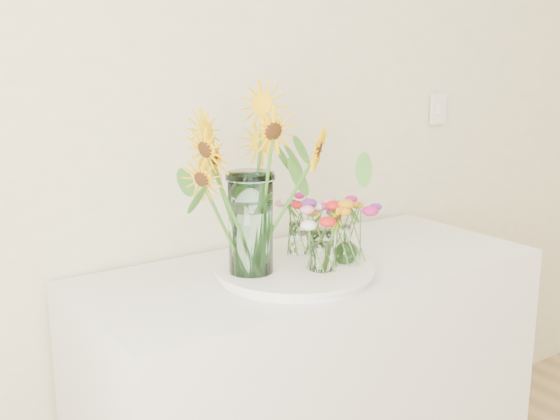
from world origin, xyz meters
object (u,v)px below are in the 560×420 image
at_px(small_vase_a, 322,251).
at_px(counter, 311,402).
at_px(mason_jar, 251,223).
at_px(small_vase_c, 298,238).
at_px(tray, 295,273).
at_px(small_vase_b, 346,245).

bearing_deg(small_vase_a, counter, 61.91).
distance_m(counter, mason_jar, 0.66).
bearing_deg(small_vase_a, small_vase_c, 74.77).
bearing_deg(tray, small_vase_c, 49.21).
bearing_deg(small_vase_a, tray, 127.21).
relative_size(mason_jar, small_vase_c, 2.89).
relative_size(mason_jar, small_vase_b, 2.50).
bearing_deg(small_vase_c, small_vase_b, -70.57).
height_order(tray, small_vase_c, small_vase_c).
xyz_separation_m(mason_jar, small_vase_b, (0.27, -0.08, -0.09)).
bearing_deg(mason_jar, counter, 6.29).
height_order(mason_jar, small_vase_c, mason_jar).
xyz_separation_m(counter, small_vase_a, (-0.07, -0.12, 0.53)).
bearing_deg(counter, mason_jar, -173.71).
bearing_deg(counter, tray, -151.37).
relative_size(tray, mason_jar, 1.50).
relative_size(tray, small_vase_a, 3.63).
height_order(counter, tray, tray).
bearing_deg(tray, counter, 28.63).
height_order(counter, small_vase_a, small_vase_a).
bearing_deg(counter, small_vase_a, -118.09).
bearing_deg(small_vase_c, small_vase_a, -105.23).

